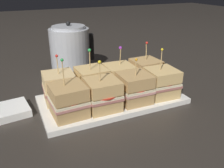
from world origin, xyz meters
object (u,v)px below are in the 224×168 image
sandwich_front_far_left (69,101)px  napkin_stack (10,110)px  serving_platter (112,100)px  sandwich_back_center_left (92,81)px  sandwich_back_far_right (146,72)px  sandwich_front_far_right (161,83)px  kettle_steel (70,50)px  sandwich_back_center_right (119,77)px  sandwich_front_center_right (134,88)px  sandwich_front_center_left (103,94)px  sandwich_back_far_left (59,87)px

sandwich_front_far_left → napkin_stack: sandwich_front_far_left is taller
serving_platter → sandwich_front_far_left: 0.18m
sandwich_back_center_left → sandwich_back_far_right: sandwich_back_center_left is taller
sandwich_front_far_right → kettle_steel: kettle_steel is taller
sandwich_front_far_left → napkin_stack: 0.21m
sandwich_back_center_right → napkin_stack: (-0.39, 0.00, -0.05)m
sandwich_front_center_right → sandwich_back_far_right: 0.16m
sandwich_front_center_left → sandwich_back_center_left: (0.00, 0.11, -0.00)m
sandwich_front_center_right → sandwich_back_center_right: size_ratio=0.96×
serving_platter → kettle_steel: kettle_steel is taller
sandwich_front_center_left → napkin_stack: sandwich_front_center_left is taller
sandwich_front_center_right → sandwich_back_far_left: bearing=154.2°
sandwich_front_center_right → napkin_stack: size_ratio=1.25×
sandwich_front_center_left → sandwich_front_far_right: sandwich_front_far_right is taller
sandwich_back_far_right → napkin_stack: sandwich_back_far_right is taller
sandwich_back_far_left → kettle_steel: bearing=67.9°
kettle_steel → sandwich_back_center_right: bearing=-69.8°
sandwich_front_center_right → sandwich_back_center_left: bearing=134.9°
sandwich_back_center_left → sandwich_front_center_right: bearing=-45.1°
serving_platter → sandwich_back_center_left: 0.10m
serving_platter → sandwich_front_center_left: size_ratio=3.02×
sandwich_back_far_right → sandwich_front_center_left: bearing=-153.3°
sandwich_back_far_left → sandwich_back_center_right: 0.23m
serving_platter → sandwich_back_center_right: sandwich_back_center_right is taller
sandwich_front_far_left → sandwich_back_far_left: bearing=92.0°
sandwich_back_far_left → sandwich_back_center_right: sandwich_back_far_left is taller
sandwich_front_far_left → kettle_steel: (0.12, 0.40, 0.04)m
sandwich_front_center_left → sandwich_back_far_right: 0.26m
serving_platter → kettle_steel: 0.36m
sandwich_back_far_left → sandwich_back_far_right: bearing=0.5°
sandwich_front_far_right → sandwich_back_center_left: bearing=153.4°
sandwich_front_center_left → sandwich_back_center_right: sandwich_front_center_left is taller
sandwich_back_center_left → sandwich_back_center_right: size_ratio=1.07×
sandwich_front_far_left → sandwich_front_center_right: 0.22m
sandwich_front_center_left → sandwich_back_far_right: bearing=26.7°
serving_platter → sandwich_front_far_right: size_ratio=2.85×
sandwich_front_far_left → sandwich_back_center_left: sandwich_front_far_left is taller
sandwich_front_far_right → serving_platter: bearing=161.9°
sandwich_front_center_left → napkin_stack: size_ratio=1.32×
kettle_steel → sandwich_front_far_left: bearing=-106.0°
sandwich_front_far_right → sandwich_back_far_right: (0.00, 0.11, -0.00)m
sandwich_back_center_right → sandwich_back_far_right: (0.12, 0.00, 0.00)m
serving_platter → sandwich_back_far_left: 0.19m
sandwich_back_far_left → kettle_steel: 0.32m
sandwich_back_far_right → kettle_steel: bearing=127.6°
sandwich_back_center_right → serving_platter: bearing=-133.4°
sandwich_front_center_left → sandwich_front_far_right: size_ratio=0.94×
sandwich_front_far_right → kettle_steel: 0.46m
sandwich_back_far_left → napkin_stack: 0.17m
sandwich_front_center_right → sandwich_front_far_left: bearing=179.7°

